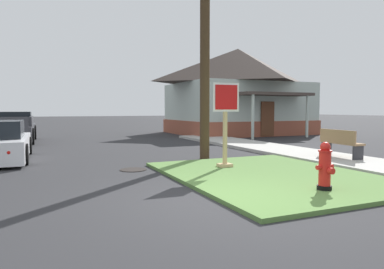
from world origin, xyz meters
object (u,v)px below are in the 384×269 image
(fire_hydrant, at_px, (325,167))
(street_bench, at_px, (340,142))
(stop_sign, at_px, (225,126))
(pickup_truck_charcoal, at_px, (12,130))
(manhole_cover, at_px, (133,170))
(utility_pole, at_px, (205,16))

(fire_hydrant, xyz_separation_m, street_bench, (3.65, 3.09, 0.08))
(stop_sign, distance_m, pickup_truck_charcoal, 12.32)
(stop_sign, bearing_deg, pickup_truck_charcoal, 117.20)
(manhole_cover, relative_size, street_bench, 0.46)
(manhole_cover, distance_m, street_bench, 6.40)
(stop_sign, bearing_deg, fire_hydrant, -82.40)
(manhole_cover, distance_m, pickup_truck_charcoal, 10.58)
(stop_sign, relative_size, pickup_truck_charcoal, 0.43)
(stop_sign, bearing_deg, street_bench, -0.02)
(stop_sign, bearing_deg, manhole_cover, 157.03)
(stop_sign, relative_size, utility_pole, 0.25)
(street_bench, height_order, utility_pole, utility_pole)
(fire_hydrant, xyz_separation_m, stop_sign, (-0.41, 3.10, 0.66))
(fire_hydrant, height_order, pickup_truck_charcoal, pickup_truck_charcoal)
(stop_sign, height_order, utility_pole, utility_pole)
(manhole_cover, height_order, pickup_truck_charcoal, pickup_truck_charcoal)
(manhole_cover, bearing_deg, pickup_truck_charcoal, 108.72)
(pickup_truck_charcoal, xyz_separation_m, utility_pole, (5.99, -8.95, 3.89))
(fire_hydrant, bearing_deg, pickup_truck_charcoal, 113.27)
(fire_hydrant, height_order, stop_sign, stop_sign)
(fire_hydrant, xyz_separation_m, manhole_cover, (-2.65, 4.04, -0.50))
(stop_sign, distance_m, street_bench, 4.10)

